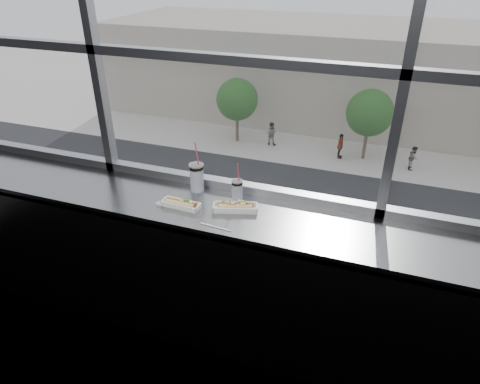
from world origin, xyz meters
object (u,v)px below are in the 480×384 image
(car_near_a, at_px, (122,193))
(pedestrian_b, at_px, (341,144))
(loose_straw, at_px, (216,227))
(hotdog_tray_left, at_px, (181,204))
(wrapper, at_px, (161,203))
(pedestrian_c, at_px, (414,156))
(car_near_b, at_px, (244,214))
(tree_center, at_px, (370,113))
(car_near_c, at_px, (364,240))
(hotdog_tray_right, at_px, (235,207))
(soda_cup_right, at_px, (237,190))
(soda_cup_left, at_px, (197,176))
(pedestrian_a, at_px, (271,131))
(tree_left, at_px, (237,100))

(car_near_a, bearing_deg, pedestrian_b, -39.73)
(car_near_a, xyz_separation_m, pedestrian_b, (11.24, 11.47, 0.17))
(loose_straw, xyz_separation_m, pedestrian_b, (-1.96, 27.96, -10.93))
(hotdog_tray_left, height_order, loose_straw, hotdog_tray_left)
(wrapper, distance_m, pedestrian_c, 30.03)
(loose_straw, height_order, car_near_b, loose_straw)
(car_near_a, distance_m, tree_center, 17.83)
(hotdog_tray_left, relative_size, car_near_c, 0.05)
(hotdog_tray_left, xyz_separation_m, car_near_c, (1.14, 16.34, -11.14))
(hotdog_tray_right, bearing_deg, tree_center, 73.25)
(tree_center, bearing_deg, wrapper, -90.37)
(pedestrian_b, bearing_deg, car_near_b, 162.86)
(soda_cup_right, bearing_deg, wrapper, -153.93)
(hotdog_tray_left, relative_size, wrapper, 2.93)
(hotdog_tray_right, bearing_deg, hotdog_tray_left, 175.44)
(car_near_a, xyz_separation_m, pedestrian_c, (16.35, 11.33, 0.06))
(soda_cup_right, height_order, pedestrian_b, soda_cup_right)
(hotdog_tray_right, xyz_separation_m, pedestrian_c, (3.11, 27.59, -11.07))
(soda_cup_left, distance_m, soda_cup_right, 0.32)
(pedestrian_a, relative_size, tree_left, 0.44)
(pedestrian_a, bearing_deg, soda_cup_left, 104.26)
(soda_cup_right, bearing_deg, pedestrian_c, 83.48)
(car_near_c, height_order, pedestrian_a, pedestrian_a)
(soda_cup_left, xyz_separation_m, car_near_a, (-12.90, 16.10, -11.20))
(hotdog_tray_left, relative_size, loose_straw, 1.26)
(loose_straw, bearing_deg, pedestrian_a, 109.48)
(car_near_b, distance_m, pedestrian_b, 12.00)
(car_near_b, xyz_separation_m, car_near_a, (-7.70, 0.00, -0.13))
(pedestrian_c, bearing_deg, car_near_c, 168.46)
(wrapper, bearing_deg, car_near_a, 127.94)
(hotdog_tray_right, bearing_deg, car_near_b, 91.45)
(hotdog_tray_left, height_order, car_near_c, hotdog_tray_left)
(car_near_c, xyz_separation_m, pedestrian_b, (-2.80, 11.47, 0.19))
(car_near_c, bearing_deg, pedestrian_b, 21.07)
(car_near_a, bearing_deg, hotdog_tray_right, -136.16)
(loose_straw, relative_size, tree_left, 0.04)
(loose_straw, height_order, tree_left, loose_straw)
(soda_cup_right, distance_m, wrapper, 0.51)
(hotdog_tray_right, distance_m, car_near_b, 20.40)
(soda_cup_right, xyz_separation_m, pedestrian_b, (-1.98, 27.61, -11.01))
(soda_cup_left, xyz_separation_m, pedestrian_c, (3.45, 27.43, -11.15))
(car_near_b, bearing_deg, pedestrian_a, 8.35)
(hotdog_tray_right, relative_size, tree_center, 0.06)
(car_near_b, height_order, pedestrian_a, pedestrian_a)
(hotdog_tray_left, relative_size, soda_cup_left, 0.69)
(soda_cup_right, relative_size, loose_straw, 1.39)
(loose_straw, height_order, car_near_c, loose_straw)
(car_near_c, xyz_separation_m, pedestrian_c, (2.31, 11.33, 0.08))
(car_near_c, bearing_deg, car_near_b, 97.34)
(hotdog_tray_left, distance_m, wrapper, 0.14)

